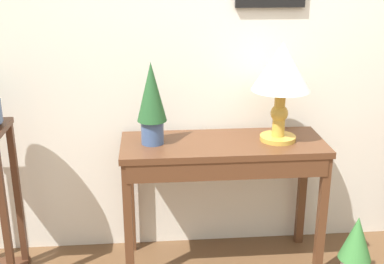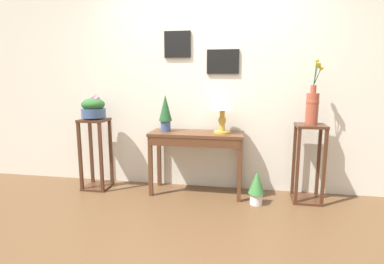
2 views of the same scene
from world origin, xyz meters
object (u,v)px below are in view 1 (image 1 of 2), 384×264
object	(u,v)px
table_lamp	(282,72)
potted_plant_floor	(356,245)
console_table	(223,162)
potted_plant_on_console	(152,100)

from	to	relation	value
table_lamp	potted_plant_floor	size ratio (longest dim) A/B	1.38
table_lamp	console_table	bearing A→B (deg)	-175.51
table_lamp	potted_plant_on_console	bearing A→B (deg)	179.35
console_table	potted_plant_floor	bearing A→B (deg)	-15.54
console_table	potted_plant_on_console	distance (m)	0.52
console_table	table_lamp	size ratio (longest dim) A/B	2.07
console_table	potted_plant_floor	world-z (taller)	console_table
table_lamp	potted_plant_on_console	world-z (taller)	table_lamp
potted_plant_floor	table_lamp	bearing A→B (deg)	151.68
potted_plant_on_console	potted_plant_floor	size ratio (longest dim) A/B	1.14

